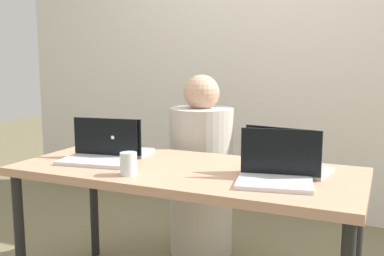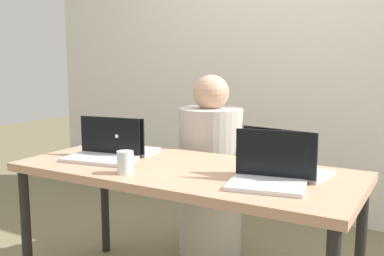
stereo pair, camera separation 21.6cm
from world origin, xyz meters
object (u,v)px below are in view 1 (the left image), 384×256
laptop_back_left (121,147)px  water_glass_left (129,165)px  laptop_front_right (275,172)px  person_at_center (201,175)px  laptop_front_left (100,152)px  laptop_back_right (288,163)px

laptop_back_left → water_glass_left: (0.26, -0.34, -0.00)m
laptop_front_right → person_at_center: bearing=120.9°
laptop_front_left → water_glass_left: size_ratio=3.69×
laptop_back_left → laptop_back_right: 0.90m
laptop_front_left → laptop_front_right: bearing=-10.6°
water_glass_left → laptop_front_left: bearing=148.0°
laptop_back_right → water_glass_left: size_ratio=3.68×
laptop_back_left → laptop_back_right: laptop_back_right is taller
laptop_back_right → water_glass_left: laptop_back_right is taller
laptop_front_right → water_glass_left: laptop_front_right is taller
person_at_center → laptop_back_right: (0.64, -0.52, 0.25)m
person_at_center → laptop_front_left: 0.77m
laptop_back_left → laptop_front_right: size_ratio=0.94×
person_at_center → laptop_back_right: size_ratio=2.98×
person_at_center → laptop_front_left: (-0.28, -0.67, 0.25)m
laptop_back_left → laptop_back_right: (0.90, -0.01, 0.00)m
person_at_center → water_glass_left: bearing=93.1°
laptop_front_left → laptop_back_left: bearing=75.5°
laptop_back_right → laptop_front_left: bearing=18.0°
laptop_back_right → person_at_center: bearing=-30.6°
person_at_center → laptop_back_left: person_at_center is taller
laptop_back_right → water_glass_left: 0.71m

